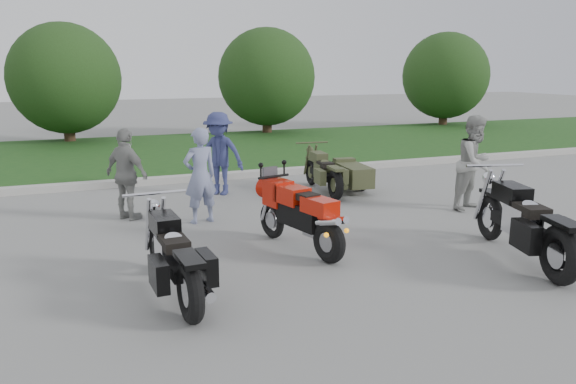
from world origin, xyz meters
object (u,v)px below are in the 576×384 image
object	(u,v)px
sportbike_red	(300,213)
person_back	(127,174)
cruiser_left	(174,260)
person_denim	(219,154)
person_grey	(475,163)
person_stripe	(200,176)
cruiser_right	(526,226)
cruiser_sidecar	(341,174)

from	to	relation	value
sportbike_red	person_back	world-z (taller)	person_back
cruiser_left	person_denim	world-z (taller)	person_denim
person_grey	person_back	world-z (taller)	person_grey
cruiser_left	person_stripe	bearing A→B (deg)	68.81
sportbike_red	cruiser_left	xyz separation A→B (m)	(-1.98, -1.03, -0.10)
cruiser_right	cruiser_left	bearing A→B (deg)	-171.77
cruiser_right	person_grey	distance (m)	2.93
sportbike_red	person_back	bearing A→B (deg)	115.03
sportbike_red	cruiser_left	distance (m)	2.23
sportbike_red	person_grey	xyz separation A→B (m)	(3.90, 1.06, 0.32)
sportbike_red	person_denim	distance (m)	3.97
cruiser_left	cruiser_right	bearing A→B (deg)	-9.62
person_stripe	cruiser_left	bearing A→B (deg)	58.89
cruiser_right	person_grey	size ratio (longest dim) A/B	1.45
sportbike_red	person_denim	size ratio (longest dim) A/B	1.15
cruiser_left	person_grey	world-z (taller)	person_grey
sportbike_red	cruiser_left	bearing A→B (deg)	-166.33
cruiser_sidecar	person_grey	bearing A→B (deg)	-47.87
cruiser_left	person_grey	xyz separation A→B (m)	(5.88, 2.09, 0.41)
person_denim	cruiser_left	bearing A→B (deg)	-69.77
sportbike_red	cruiser_right	distance (m)	3.06
cruiser_left	person_stripe	distance (m)	3.19
cruiser_left	cruiser_right	size ratio (longest dim) A/B	0.92
person_grey	person_back	bearing A→B (deg)	144.51
cruiser_sidecar	person_denim	xyz separation A→B (m)	(-2.43, 0.73, 0.47)
person_grey	cruiser_right	bearing A→B (deg)	-136.69
person_grey	person_denim	xyz separation A→B (m)	(-4.06, 2.90, -0.02)
sportbike_red	cruiser_sidecar	size ratio (longest dim) A/B	0.92
person_grey	person_back	distance (m)	6.21
cruiser_left	person_denim	bearing A→B (deg)	66.91
sportbike_red	person_back	xyz separation A→B (m)	(-2.12, 2.63, 0.24)
cruiser_left	cruiser_right	xyz separation A→B (m)	(4.61, -0.53, 0.05)
person_back	person_stripe	bearing A→B (deg)	-156.88
cruiser_sidecar	person_denim	size ratio (longest dim) A/B	1.24
cruiser_left	person_grey	size ratio (longest dim) A/B	1.33
person_back	cruiser_left	bearing A→B (deg)	145.24
cruiser_left	person_back	world-z (taller)	person_back
sportbike_red	cruiser_right	bearing A→B (deg)	-44.46
sportbike_red	person_denim	xyz separation A→B (m)	(-0.16, 3.96, 0.30)
sportbike_red	cruiser_left	world-z (taller)	sportbike_red
person_stripe	person_denim	distance (m)	2.14
cruiser_right	person_grey	xyz separation A→B (m)	(1.27, 2.62, 0.36)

